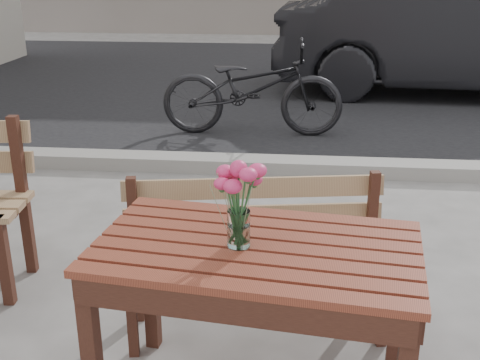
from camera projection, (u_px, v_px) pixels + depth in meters
The scene contains 6 objects.
street at pixel (292, 111), 7.08m from camera, with size 30.00×8.12×0.12m.
main_table at pixel (256, 273), 2.28m from camera, with size 1.28×0.85×0.74m.
main_bench at pixel (255, 237), 2.89m from camera, with size 1.32×0.58×0.79m.
main_vase at pixel (239, 194), 2.15m from camera, with size 0.18×0.18×0.33m.
parked_car at pixel (460, 34), 7.84m from camera, with size 1.66×4.76×1.57m, color black.
bicycle at pixel (252, 88), 6.11m from camera, with size 0.64×1.84×0.97m, color black.
Camera 1 is at (0.05, -1.88, 1.75)m, focal length 45.00 mm.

